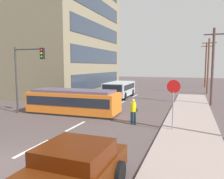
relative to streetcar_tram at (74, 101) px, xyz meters
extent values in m
plane|color=#504444|center=(2.05, 0.67, -0.99)|extent=(120.00, 120.00, 0.00)
cube|color=gray|center=(8.85, -3.33, -0.92)|extent=(3.20, 36.00, 0.14)
cube|color=silver|center=(2.05, -7.33, -0.98)|extent=(0.16, 2.40, 0.01)
cube|color=silver|center=(2.05, -3.33, -0.98)|extent=(0.16, 2.40, 0.01)
cube|color=silver|center=(2.05, 6.00, -0.98)|extent=(0.16, 2.40, 0.01)
cube|color=silver|center=(2.05, 12.00, -0.98)|extent=(0.16, 2.40, 0.01)
cube|color=gray|center=(-11.56, 11.75, 10.21)|extent=(17.34, 17.01, 22.40)
cube|color=#2D3847|center=(-2.87, 11.75, 0.93)|extent=(0.06, 14.46, 1.92)
cube|color=#2D3847|center=(-2.87, 11.75, 4.13)|extent=(0.06, 14.46, 1.92)
cube|color=#2D3847|center=(-2.87, 11.75, 7.33)|extent=(0.06, 14.46, 1.92)
cube|color=#2D3847|center=(-2.87, 11.75, 10.53)|extent=(0.06, 14.46, 1.92)
cube|color=orange|center=(0.00, 0.00, -0.06)|extent=(7.37, 2.73, 1.57)
cube|color=#2D2D2D|center=(0.00, 0.00, -0.91)|extent=(7.22, 2.60, 0.15)
cube|color=#554A5C|center=(0.00, 0.00, 0.83)|extent=(6.63, 2.33, 0.20)
cube|color=#1E232D|center=(0.00, 0.00, 0.13)|extent=(7.08, 2.76, 0.69)
cube|color=#A6B0B1|center=(0.64, 9.82, 0.09)|extent=(2.63, 5.70, 1.55)
cube|color=black|center=(0.71, 7.05, 0.32)|extent=(2.25, 0.17, 0.93)
cube|color=black|center=(0.64, 9.82, 0.37)|extent=(2.65, 4.85, 0.62)
cylinder|color=black|center=(0.68, 8.01, -0.54)|extent=(2.57, 0.96, 0.90)
cylinder|color=black|center=(0.60, 11.63, -0.54)|extent=(2.57, 0.96, 0.90)
cylinder|color=navy|center=(5.25, -1.61, -0.56)|extent=(0.16, 0.16, 0.85)
cylinder|color=navy|center=(5.45, -1.61, -0.56)|extent=(0.16, 0.16, 0.85)
cylinder|color=yellow|center=(5.35, -1.61, 0.16)|extent=(0.36, 0.36, 0.60)
sphere|color=tan|center=(5.35, -1.61, 0.57)|extent=(0.22, 0.22, 0.22)
cube|color=#4B3B21|center=(5.57, -1.56, -0.04)|extent=(0.17, 0.22, 0.24)
cube|color=#4A1905|center=(5.79, -9.92, 0.29)|extent=(1.91, 1.91, 0.55)
cylinder|color=black|center=(4.80, -8.97, -0.59)|extent=(0.28, 0.80, 0.80)
cylinder|color=black|center=(6.80, -8.98, -0.59)|extent=(0.28, 0.80, 0.80)
cylinder|color=gray|center=(7.91, -2.43, 0.25)|extent=(0.07, 0.07, 2.20)
cylinder|color=red|center=(7.91, -2.43, 1.65)|extent=(0.76, 0.04, 0.76)
cylinder|color=#333333|center=(-4.43, -1.36, 1.66)|extent=(0.14, 0.14, 5.29)
cylinder|color=#333333|center=(-3.12, -1.36, 4.10)|extent=(2.62, 0.10, 0.10)
cube|color=black|center=(-1.81, -1.36, 3.75)|extent=(0.28, 0.24, 0.84)
sphere|color=red|center=(-1.81, -1.49, 4.00)|extent=(0.16, 0.16, 0.16)
sphere|color=gold|center=(-1.81, -1.49, 3.75)|extent=(0.16, 0.16, 0.16)
sphere|color=green|center=(-1.81, -1.49, 3.50)|extent=(0.16, 0.16, 0.16)
cylinder|color=brown|center=(10.66, 7.77, 2.69)|extent=(0.24, 0.24, 7.36)
cube|color=brown|center=(10.66, 7.77, 5.77)|extent=(1.80, 0.12, 0.12)
cylinder|color=brown|center=(10.84, 17.42, 2.75)|extent=(0.24, 0.24, 7.49)
cube|color=brown|center=(10.84, 17.42, 5.90)|extent=(1.80, 0.12, 0.12)
cylinder|color=brown|center=(11.00, 27.10, 2.93)|extent=(0.24, 0.24, 7.83)
cube|color=brown|center=(11.00, 27.10, 6.24)|extent=(1.80, 0.12, 0.12)
camera|label=1|loc=(8.91, -15.31, 2.82)|focal=35.30mm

